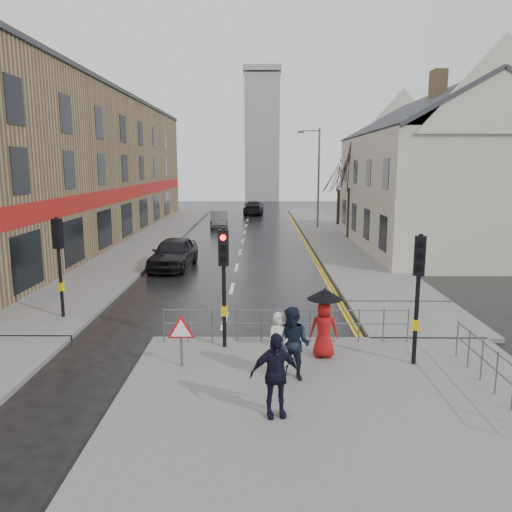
{
  "coord_description": "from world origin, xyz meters",
  "views": [
    {
      "loc": [
        1.2,
        -13.28,
        5.22
      ],
      "look_at": [
        1.06,
        4.39,
        1.99
      ],
      "focal_mm": 35.0,
      "sensor_mm": 36.0,
      "label": 1
    }
  ],
  "objects_px": {
    "pedestrian_d": "(275,375)",
    "car_parked": "(174,253)",
    "pedestrian_with_umbrella": "(324,318)",
    "car_mid": "(219,219)",
    "pedestrian_a": "(280,345)",
    "pedestrian_b": "(293,344)"
  },
  "relations": [
    {
      "from": "pedestrian_a",
      "to": "pedestrian_b",
      "type": "relative_size",
      "value": 0.91
    },
    {
      "from": "pedestrian_b",
      "to": "pedestrian_d",
      "type": "bearing_deg",
      "value": -77.72
    },
    {
      "from": "pedestrian_with_umbrella",
      "to": "car_parked",
      "type": "bearing_deg",
      "value": 116.46
    },
    {
      "from": "pedestrian_a",
      "to": "car_mid",
      "type": "height_order",
      "value": "pedestrian_a"
    },
    {
      "from": "pedestrian_d",
      "to": "car_parked",
      "type": "height_order",
      "value": "pedestrian_d"
    },
    {
      "from": "pedestrian_with_umbrella",
      "to": "car_mid",
      "type": "relative_size",
      "value": 0.45
    },
    {
      "from": "pedestrian_with_umbrella",
      "to": "pedestrian_d",
      "type": "bearing_deg",
      "value": -113.63
    },
    {
      "from": "pedestrian_d",
      "to": "pedestrian_with_umbrella",
      "type": "bearing_deg",
      "value": 56.88
    },
    {
      "from": "pedestrian_a",
      "to": "pedestrian_b",
      "type": "bearing_deg",
      "value": -24.55
    },
    {
      "from": "pedestrian_a",
      "to": "car_mid",
      "type": "xyz_separation_m",
      "value": [
        -3.94,
        30.8,
        -0.26
      ]
    },
    {
      "from": "pedestrian_with_umbrella",
      "to": "pedestrian_d",
      "type": "distance_m",
      "value": 3.5
    },
    {
      "from": "pedestrian_a",
      "to": "car_mid",
      "type": "distance_m",
      "value": 31.05
    },
    {
      "from": "pedestrian_b",
      "to": "pedestrian_d",
      "type": "height_order",
      "value": "pedestrian_b"
    },
    {
      "from": "pedestrian_d",
      "to": "car_parked",
      "type": "xyz_separation_m",
      "value": [
        -4.72,
        15.51,
        -0.23
      ]
    },
    {
      "from": "pedestrian_a",
      "to": "pedestrian_b",
      "type": "distance_m",
      "value": 0.35
    },
    {
      "from": "pedestrian_d",
      "to": "car_parked",
      "type": "bearing_deg",
      "value": 97.45
    },
    {
      "from": "car_mid",
      "to": "pedestrian_b",
      "type": "bearing_deg",
      "value": -86.3
    },
    {
      "from": "car_parked",
      "to": "pedestrian_a",
      "type": "bearing_deg",
      "value": -65.4
    },
    {
      "from": "pedestrian_b",
      "to": "car_parked",
      "type": "distance_m",
      "value": 14.68
    },
    {
      "from": "pedestrian_d",
      "to": "car_parked",
      "type": "distance_m",
      "value": 16.21
    },
    {
      "from": "pedestrian_with_umbrella",
      "to": "car_parked",
      "type": "relative_size",
      "value": 0.41
    },
    {
      "from": "pedestrian_a",
      "to": "pedestrian_b",
      "type": "height_order",
      "value": "pedestrian_b"
    }
  ]
}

